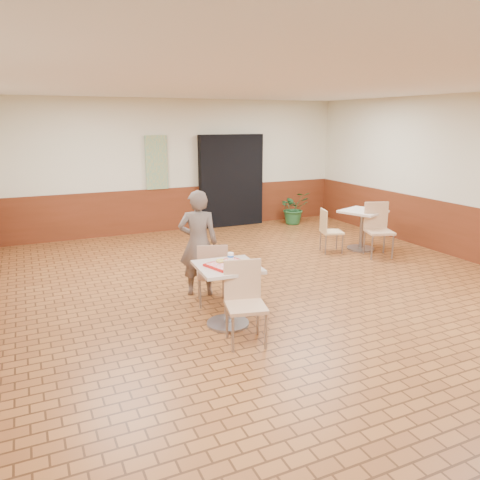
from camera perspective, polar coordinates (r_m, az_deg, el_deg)
name	(u,v)px	position (r m, az deg, el deg)	size (l,w,h in m)	color
room_shell	(293,197)	(6.48, 6.50, 5.24)	(8.01, 10.01, 3.01)	brown
wainscot_band	(291,266)	(6.71, 6.26, -3.21)	(8.00, 10.00, 1.00)	#5D2611
corridor_doorway	(231,181)	(11.39, -1.09, 7.22)	(1.60, 0.22, 2.20)	black
promo_poster	(157,163)	(10.80, -10.14, 9.28)	(0.50, 0.03, 1.20)	gray
main_table	(228,285)	(5.85, -1.52, -5.51)	(0.74, 0.74, 0.79)	beige
chair_main_front	(244,298)	(5.44, 0.55, -7.03)	(0.53, 0.53, 0.96)	tan
chair_main_back	(212,271)	(6.49, -3.41, -3.78)	(0.52, 0.52, 0.90)	tan
customer	(198,243)	(6.84, -5.11, -0.39)	(0.57, 0.37, 1.57)	#63554C
serving_tray	(227,264)	(5.77, -1.54, -2.98)	(0.48, 0.37, 0.03)	#BA110D
ring_donut	(220,261)	(5.80, -2.41, -2.56)	(0.11, 0.11, 0.03)	gold
long_john_donut	(234,262)	(5.73, -0.77, -2.71)	(0.15, 0.11, 0.04)	#D57F3E
paper_cup	(231,256)	(5.86, -1.15, -2.02)	(0.08, 0.08, 0.10)	white
second_table	(362,223)	(9.62, 14.67, 2.00)	(0.75, 0.75, 0.79)	beige
chair_second_left	(328,228)	(9.27, 10.73, 1.39)	(0.49, 0.49, 0.85)	#E9C68B
chair_second_front	(378,226)	(9.27, 16.45, 1.61)	(0.59, 0.59, 1.01)	#D6AC80
potted_plant	(294,208)	(11.76, 6.59, 3.93)	(0.73, 0.63, 0.81)	#23572A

